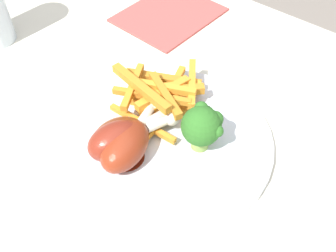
# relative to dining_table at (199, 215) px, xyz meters

# --- Properties ---
(dining_table) EXTENTS (1.07, 0.73, 0.74)m
(dining_table) POSITION_rel_dining_table_xyz_m (0.00, 0.00, 0.00)
(dining_table) COLOR silver
(dining_table) RESTS_ON ground_plane
(dinner_plate) EXTENTS (0.27, 0.27, 0.01)m
(dinner_plate) POSITION_rel_dining_table_xyz_m (0.06, -0.00, 0.12)
(dinner_plate) COLOR silver
(dinner_plate) RESTS_ON dining_table
(broccoli_floret_front) EXTENTS (0.05, 0.05, 0.06)m
(broccoli_floret_front) POSITION_rel_dining_table_xyz_m (0.02, -0.02, 0.16)
(broccoli_floret_front) COLOR #92B852
(broccoli_floret_front) RESTS_ON dinner_plate
(carrot_fries_pile) EXTENTS (0.13, 0.16, 0.04)m
(carrot_fries_pile) POSITION_rel_dining_table_xyz_m (0.10, -0.04, 0.15)
(carrot_fries_pile) COLOR orange
(carrot_fries_pile) RESTS_ON dinner_plate
(chicken_drumstick_near) EXTENTS (0.07, 0.13, 0.04)m
(chicken_drumstick_near) POSITION_rel_dining_table_xyz_m (0.09, 0.05, 0.15)
(chicken_drumstick_near) COLOR #531C0A
(chicken_drumstick_near) RESTS_ON dinner_plate
(chicken_drumstick_far) EXTENTS (0.07, 0.13, 0.04)m
(chicken_drumstick_far) POSITION_rel_dining_table_xyz_m (0.08, 0.05, 0.15)
(chicken_drumstick_far) COLOR #601B0E
(chicken_drumstick_far) RESTS_ON dinner_plate
(chicken_drumstick_extra) EXTENTS (0.07, 0.12, 0.04)m
(chicken_drumstick_extra) POSITION_rel_dining_table_xyz_m (0.09, 0.05, 0.15)
(chicken_drumstick_extra) COLOR #5B180F
(chicken_drumstick_extra) RESTS_ON dinner_plate
(napkin) EXTENTS (0.15, 0.18, 0.00)m
(napkin) POSITION_rel_dining_table_xyz_m (0.24, -0.23, 0.12)
(napkin) COLOR #B74C47
(napkin) RESTS_ON dining_table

